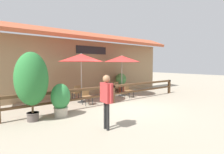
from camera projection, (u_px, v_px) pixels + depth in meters
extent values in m
plane|color=#9E937F|center=(127.00, 107.00, 8.45)|extent=(60.00, 60.00, 0.00)
cube|color=#997A56|center=(83.00, 68.00, 11.60)|extent=(14.00, 0.40, 3.60)
cube|color=#B25133|center=(87.00, 35.00, 11.01)|extent=(14.28, 1.48, 0.70)
cube|color=black|center=(92.00, 50.00, 11.65)|extent=(2.30, 0.04, 0.50)
cube|color=brown|center=(113.00, 86.00, 9.21)|extent=(10.40, 0.14, 0.11)
cube|color=brown|center=(113.00, 94.00, 9.24)|extent=(10.40, 0.10, 0.09)
cube|color=brown|center=(113.00, 94.00, 9.24)|extent=(0.14, 0.14, 0.95)
cube|color=brown|center=(169.00, 87.00, 12.42)|extent=(0.14, 0.14, 0.95)
cylinder|color=#B7B2A8|center=(81.00, 82.00, 9.41)|extent=(0.06, 0.06, 2.26)
cone|color=red|center=(81.00, 58.00, 9.32)|extent=(2.42, 2.42, 0.42)
sphere|color=#B2ADA3|center=(81.00, 54.00, 9.30)|extent=(0.07, 0.07, 0.07)
cylinder|color=#4C3826|center=(82.00, 90.00, 9.45)|extent=(0.83, 0.83, 0.05)
cylinder|color=#333333|center=(82.00, 96.00, 9.47)|extent=(0.07, 0.07, 0.67)
cylinder|color=#333333|center=(82.00, 102.00, 9.50)|extent=(0.46, 0.46, 0.03)
cube|color=olive|center=(87.00, 97.00, 8.85)|extent=(0.44, 0.44, 0.05)
cube|color=olive|center=(86.00, 92.00, 8.99)|extent=(0.40, 0.06, 0.40)
cylinder|color=#2D2D2D|center=(86.00, 102.00, 8.60)|extent=(0.04, 0.04, 0.40)
cylinder|color=#2D2D2D|center=(93.00, 101.00, 8.82)|extent=(0.04, 0.04, 0.40)
cylinder|color=#2D2D2D|center=(82.00, 101.00, 8.91)|extent=(0.04, 0.04, 0.40)
cylinder|color=#2D2D2D|center=(89.00, 100.00, 9.13)|extent=(0.04, 0.04, 0.40)
cube|color=olive|center=(77.00, 93.00, 10.09)|extent=(0.46, 0.46, 0.05)
cube|color=olive|center=(78.00, 89.00, 9.91)|extent=(0.40, 0.07, 0.40)
cylinder|color=#2D2D2D|center=(78.00, 96.00, 10.36)|extent=(0.04, 0.04, 0.40)
cylinder|color=#2D2D2D|center=(72.00, 96.00, 10.16)|extent=(0.04, 0.04, 0.40)
cylinder|color=#2D2D2D|center=(81.00, 97.00, 10.05)|extent=(0.04, 0.04, 0.40)
cylinder|color=#2D2D2D|center=(75.00, 97.00, 9.84)|extent=(0.04, 0.04, 0.40)
cylinder|color=#B7B2A8|center=(122.00, 78.00, 11.39)|extent=(0.06, 0.06, 2.26)
cone|color=red|center=(122.00, 59.00, 11.30)|extent=(2.42, 2.42, 0.42)
sphere|color=#B2ADA3|center=(122.00, 56.00, 11.28)|extent=(0.07, 0.07, 0.07)
cylinder|color=#4C3826|center=(122.00, 85.00, 11.43)|extent=(0.83, 0.83, 0.05)
cylinder|color=#333333|center=(122.00, 91.00, 11.45)|extent=(0.07, 0.07, 0.67)
cylinder|color=#333333|center=(122.00, 95.00, 11.48)|extent=(0.46, 0.46, 0.03)
cube|color=olive|center=(129.00, 91.00, 10.81)|extent=(0.45, 0.45, 0.05)
cube|color=olive|center=(127.00, 87.00, 10.93)|extent=(0.40, 0.07, 0.40)
cylinder|color=#2D2D2D|center=(130.00, 95.00, 10.56)|extent=(0.04, 0.04, 0.40)
cylinder|color=#2D2D2D|center=(134.00, 94.00, 10.82)|extent=(0.04, 0.04, 0.40)
cylinder|color=#2D2D2D|center=(125.00, 94.00, 10.84)|extent=(0.04, 0.04, 0.40)
cylinder|color=#2D2D2D|center=(129.00, 94.00, 11.10)|extent=(0.04, 0.04, 0.40)
cube|color=olive|center=(114.00, 88.00, 12.03)|extent=(0.46, 0.46, 0.05)
cube|color=olive|center=(116.00, 85.00, 11.88)|extent=(0.40, 0.08, 0.40)
cylinder|color=#2D2D2D|center=(114.00, 91.00, 12.32)|extent=(0.04, 0.04, 0.40)
cylinder|color=#2D2D2D|center=(110.00, 91.00, 12.05)|extent=(0.04, 0.04, 0.40)
cylinder|color=#2D2D2D|center=(118.00, 91.00, 12.05)|extent=(0.04, 0.04, 0.40)
cylinder|color=#2D2D2D|center=(114.00, 92.00, 11.78)|extent=(0.04, 0.04, 0.40)
cylinder|color=#564C47|center=(33.00, 117.00, 6.37)|extent=(0.40, 0.40, 0.31)
cylinder|color=#564C47|center=(33.00, 113.00, 6.36)|extent=(0.43, 0.43, 0.04)
cylinder|color=brown|center=(33.00, 105.00, 6.33)|extent=(0.07, 0.07, 0.58)
ellipsoid|color=#287033|center=(32.00, 79.00, 6.26)|extent=(1.16, 1.05, 1.94)
cylinder|color=#B7AD99|center=(61.00, 112.00, 6.94)|extent=(0.52, 0.52, 0.36)
cylinder|color=#B7AD99|center=(61.00, 108.00, 6.92)|extent=(0.56, 0.56, 0.04)
ellipsoid|color=#338442|center=(61.00, 96.00, 6.89)|extent=(0.76, 0.68, 1.03)
cylinder|color=#9E4C33|center=(121.00, 89.00, 12.92)|extent=(0.54, 0.54, 0.41)
cylinder|color=#9E4C33|center=(121.00, 87.00, 12.91)|extent=(0.59, 0.59, 0.04)
cylinder|color=brown|center=(121.00, 85.00, 12.90)|extent=(0.10, 0.10, 0.26)
ellipsoid|color=#4C934C|center=(121.00, 79.00, 12.87)|extent=(0.81, 0.73, 0.86)
cylinder|color=black|center=(108.00, 117.00, 5.45)|extent=(0.10, 0.10, 0.87)
cylinder|color=black|center=(105.00, 115.00, 5.59)|extent=(0.10, 0.10, 0.87)
cube|color=#B23333|center=(106.00, 93.00, 5.46)|extent=(0.26, 0.49, 0.62)
cylinder|color=#B23333|center=(111.00, 94.00, 5.24)|extent=(0.08, 0.08, 0.59)
cylinder|color=#B23333|center=(102.00, 92.00, 5.69)|extent=(0.08, 0.08, 0.59)
sphere|color=#9E704C|center=(106.00, 79.00, 5.43)|extent=(0.24, 0.24, 0.24)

